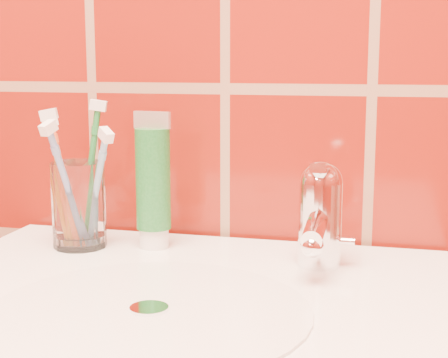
# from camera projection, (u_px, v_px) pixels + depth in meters

# --- Properties ---
(glass_tumbler) EXTENTS (0.08, 0.08, 0.11)m
(glass_tumbler) POSITION_uv_depth(u_px,v_px,m) (79.00, 205.00, 0.84)
(glass_tumbler) COLOR white
(glass_tumbler) RESTS_ON pedestal_sink
(toothpaste_tube) EXTENTS (0.05, 0.04, 0.17)m
(toothpaste_tube) POSITION_uv_depth(u_px,v_px,m) (153.00, 185.00, 0.83)
(toothpaste_tube) COLOR white
(toothpaste_tube) RESTS_ON pedestal_sink
(faucet) EXTENTS (0.05, 0.11, 0.12)m
(faucet) POSITION_uv_depth(u_px,v_px,m) (320.00, 211.00, 0.76)
(faucet) COLOR white
(faucet) RESTS_ON pedestal_sink
(toothbrush_0) EXTENTS (0.07, 0.06, 0.19)m
(toothbrush_0) POSITION_uv_depth(u_px,v_px,m) (90.00, 174.00, 0.84)
(toothbrush_0) COLOR #207935
(toothbrush_0) RESTS_ON glass_tumbler
(toothbrush_1) EXTENTS (0.14, 0.13, 0.17)m
(toothbrush_1) POSITION_uv_depth(u_px,v_px,m) (96.00, 190.00, 0.82)
(toothbrush_1) COLOR #73A3CC
(toothbrush_1) RESTS_ON glass_tumbler
(toothbrush_2) EXTENTS (0.07, 0.14, 0.18)m
(toothbrush_2) POSITION_uv_depth(u_px,v_px,m) (68.00, 188.00, 0.81)
(toothbrush_2) COLOR #6983BB
(toothbrush_2) RESTS_ON glass_tumbler
(toothbrush_3) EXTENTS (0.11, 0.10, 0.17)m
(toothbrush_3) POSITION_uv_depth(u_px,v_px,m) (62.00, 182.00, 0.84)
(toothbrush_3) COLOR orange
(toothbrush_3) RESTS_ON glass_tumbler
(toothbrush_4) EXTENTS (0.08, 0.07, 0.18)m
(toothbrush_4) POSITION_uv_depth(u_px,v_px,m) (64.00, 180.00, 0.82)
(toothbrush_4) COLOR #E25828
(toothbrush_4) RESTS_ON glass_tumbler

